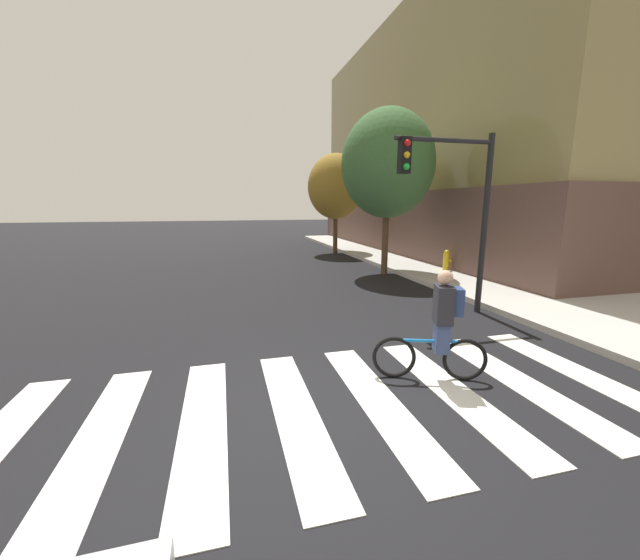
# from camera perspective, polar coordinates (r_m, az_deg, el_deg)

# --- Properties ---
(ground_plane) EXTENTS (120.00, 120.00, 0.00)m
(ground_plane) POSITION_cam_1_polar(r_m,az_deg,el_deg) (5.11, -2.99, -19.39)
(ground_plane) COLOR black
(crosswalk_stripes) EXTENTS (8.50, 3.51, 0.01)m
(crosswalk_stripes) POSITION_cam_1_polar(r_m,az_deg,el_deg) (5.21, 2.74, -18.62)
(crosswalk_stripes) COLOR silver
(crosswalk_stripes) RESTS_ON ground
(cyclist) EXTENTS (1.63, 0.64, 1.69)m
(cyclist) POSITION_cam_1_polar(r_m,az_deg,el_deg) (5.86, 17.78, -6.74)
(cyclist) COLOR black
(cyclist) RESTS_ON ground
(traffic_light_near) EXTENTS (2.47, 0.28, 4.20)m
(traffic_light_near) POSITION_cam_1_polar(r_m,az_deg,el_deg) (9.28, 20.03, 12.29)
(traffic_light_near) COLOR black
(traffic_light_near) RESTS_ON ground
(fire_hydrant) EXTENTS (0.33, 0.22, 0.78)m
(fire_hydrant) POSITION_cam_1_polar(r_m,az_deg,el_deg) (14.98, 18.68, 2.85)
(fire_hydrant) COLOR gold
(fire_hydrant) RESTS_ON sidewalk
(street_tree_near) EXTENTS (3.37, 3.37, 6.00)m
(street_tree_near) POSITION_cam_1_polar(r_m,az_deg,el_deg) (14.41, 10.28, 16.99)
(street_tree_near) COLOR #4C3823
(street_tree_near) RESTS_ON ground
(street_tree_mid) EXTENTS (2.94, 2.94, 5.23)m
(street_tree_mid) POSITION_cam_1_polar(r_m,az_deg,el_deg) (20.29, 2.40, 14.02)
(street_tree_mid) COLOR #4C3823
(street_tree_mid) RESTS_ON ground
(corner_building) EXTENTS (19.98, 22.04, 11.86)m
(corner_building) POSITION_cam_1_polar(r_m,az_deg,el_deg) (26.48, 31.13, 16.97)
(corner_building) COLOR brown
(corner_building) RESTS_ON ground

